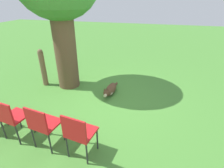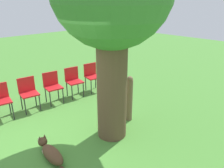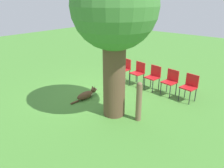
% 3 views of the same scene
% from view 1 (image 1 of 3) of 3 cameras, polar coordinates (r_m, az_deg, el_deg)
% --- Properties ---
extents(ground_plane, '(30.00, 30.00, 0.00)m').
position_cam_1_polar(ground_plane, '(4.80, -5.15, -4.76)').
color(ground_plane, '#478433').
extents(dog, '(1.13, 0.28, 0.35)m').
position_cam_1_polar(dog, '(4.94, -0.54, -1.90)').
color(dog, '#513823').
rests_on(dog, ground_plane).
extents(fence_post, '(0.16, 0.16, 1.14)m').
position_cam_1_polar(fence_post, '(5.69, -21.61, 5.06)').
color(fence_post, brown).
rests_on(fence_post, ground_plane).
extents(red_chair_0, '(0.48, 0.50, 0.89)m').
position_cam_1_polar(red_chair_0, '(2.98, -10.81, -15.21)').
color(red_chair_0, red).
rests_on(red_chair_0, ground_plane).
extents(red_chair_1, '(0.48, 0.50, 0.89)m').
position_cam_1_polar(red_chair_1, '(3.32, -21.68, -11.92)').
color(red_chair_1, red).
rests_on(red_chair_1, ground_plane).
extents(red_chair_2, '(0.48, 0.50, 0.89)m').
position_cam_1_polar(red_chair_2, '(3.75, -30.09, -9.01)').
color(red_chair_2, red).
rests_on(red_chair_2, ground_plane).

